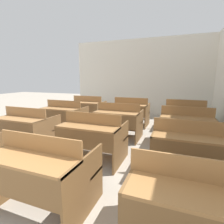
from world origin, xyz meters
name	(u,v)px	position (x,y,z in m)	size (l,w,h in m)	color
wall_back	(139,77)	(0.00, 7.28, 1.57)	(5.79, 0.06, 3.13)	white
bench_front_center	(42,171)	(0.20, 1.22, 0.47)	(1.10, 0.84, 0.91)	brown
bench_front_right	(195,207)	(1.80, 1.22, 0.47)	(1.10, 0.84, 0.91)	brown
bench_second_left	(27,128)	(-1.42, 2.55, 0.47)	(1.10, 0.84, 0.91)	brown
bench_second_center	(93,136)	(0.19, 2.52, 0.47)	(1.10, 0.84, 0.91)	brown
bench_second_right	(190,148)	(1.83, 2.55, 0.47)	(1.10, 0.84, 0.91)	brown
bench_third_left	(64,116)	(-1.41, 3.88, 0.47)	(1.10, 0.84, 0.91)	brown
bench_third_center	(119,120)	(0.23, 3.89, 0.47)	(1.10, 0.84, 0.91)	brown
bench_third_right	(186,126)	(1.82, 3.90, 0.47)	(1.10, 0.84, 0.91)	brown
bench_back_left	(88,108)	(-1.39, 5.23, 0.47)	(1.10, 0.84, 0.91)	brown
bench_back_center	(131,111)	(0.19, 5.23, 0.47)	(1.10, 0.84, 0.91)	brown
bench_back_right	(185,115)	(1.83, 5.24, 0.47)	(1.10, 0.84, 0.91)	brown
wastepaper_bin	(205,120)	(2.49, 6.06, 0.19)	(0.27, 0.27, 0.38)	#1E6B33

